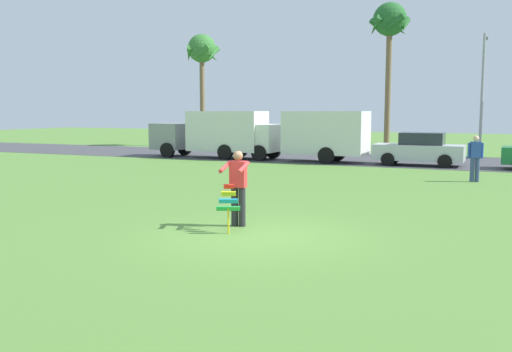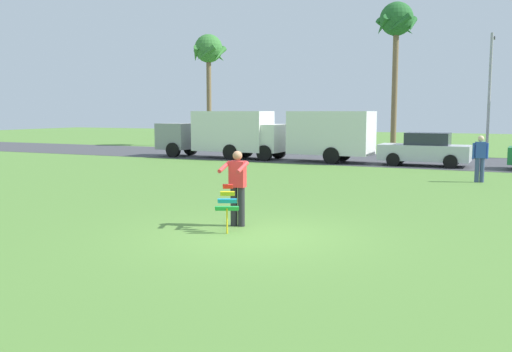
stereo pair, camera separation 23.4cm
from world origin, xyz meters
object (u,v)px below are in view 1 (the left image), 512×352
object	(u,v)px
streetlight_pole	(482,87)
person_walker_near	(475,157)
person_kite_flyer	(238,185)
parked_car_silver	(419,150)
palm_tree_right_near	(390,26)
kite_held	(228,202)
parked_truck_grey_van	(214,133)
palm_tree_left_near	(202,53)
parked_truck_white_box	(311,135)

from	to	relation	value
streetlight_pole	person_walker_near	size ratio (longest dim) A/B	4.05
person_kite_flyer	parked_car_silver	size ratio (longest dim) A/B	0.41
parked_car_silver	palm_tree_right_near	distance (m)	11.73
person_kite_flyer	kite_held	world-z (taller)	person_kite_flyer
person_kite_flyer	parked_truck_grey_van	distance (m)	18.93
parked_truck_grey_van	palm_tree_left_near	bearing A→B (deg)	122.61
palm_tree_left_near	parked_truck_grey_van	bearing A→B (deg)	-57.39
parked_truck_grey_van	parked_truck_white_box	bearing A→B (deg)	0.00
person_kite_flyer	parked_truck_white_box	bearing A→B (deg)	102.70
person_kite_flyer	parked_truck_grey_van	bearing A→B (deg)	119.76
kite_held	palm_tree_right_near	bearing A→B (deg)	93.31
streetlight_pole	palm_tree_left_near	bearing A→B (deg)	173.15
kite_held	person_walker_near	size ratio (longest dim) A/B	0.59
streetlight_pole	kite_held	bearing A→B (deg)	-99.86
person_walker_near	person_kite_flyer	bearing A→B (deg)	-112.81
kite_held	parked_truck_grey_van	world-z (taller)	parked_truck_grey_van
parked_truck_grey_van	streetlight_pole	bearing A→B (deg)	27.30
kite_held	palm_tree_left_near	xyz separation A→B (m)	(-15.50, 26.49, 6.27)
parked_truck_white_box	parked_truck_grey_van	bearing A→B (deg)	-180.00
person_kite_flyer	kite_held	bearing A→B (deg)	-82.86
parked_car_silver	palm_tree_right_near	world-z (taller)	palm_tree_right_near
person_kite_flyer	parked_car_silver	xyz separation A→B (m)	(1.81, 16.42, -0.18)
kite_held	person_walker_near	bearing A→B (deg)	68.69
parked_truck_white_box	parked_car_silver	distance (m)	5.55
parked_truck_grey_van	kite_held	bearing A→B (deg)	-60.97
parked_truck_white_box	palm_tree_left_near	world-z (taller)	palm_tree_left_near
person_kite_flyer	palm_tree_right_near	distance (m)	26.12
parked_truck_white_box	streetlight_pole	size ratio (longest dim) A/B	0.96
person_kite_flyer	person_walker_near	xyz separation A→B (m)	(4.57, 10.85, -0.02)
person_kite_flyer	palm_tree_left_near	world-z (taller)	palm_tree_left_near
streetlight_pole	person_kite_flyer	bearing A→B (deg)	-100.32
person_kite_flyer	person_walker_near	size ratio (longest dim) A/B	1.00
parked_car_silver	palm_tree_right_near	bearing A→B (deg)	110.31
streetlight_pole	person_walker_near	world-z (taller)	streetlight_pole
kite_held	streetlight_pole	bearing A→B (deg)	80.14
parked_truck_white_box	palm_tree_right_near	distance (m)	11.12
parked_car_silver	palm_tree_left_near	bearing A→B (deg)	151.33
parked_truck_white_box	parked_car_silver	world-z (taller)	parked_truck_white_box
parked_truck_white_box	person_walker_near	distance (m)	9.98
person_walker_near	kite_held	bearing A→B (deg)	-111.31
parked_truck_white_box	parked_car_silver	bearing A→B (deg)	-0.01
palm_tree_right_near	streetlight_pole	bearing A→B (deg)	-16.12
parked_truck_white_box	palm_tree_right_near	bearing A→B (deg)	75.22
parked_car_silver	palm_tree_right_near	size ratio (longest dim) A/B	0.45
parked_truck_white_box	palm_tree_right_near	world-z (taller)	palm_tree_right_near
parked_truck_grey_van	parked_truck_white_box	size ratio (longest dim) A/B	1.00
kite_held	palm_tree_right_near	distance (m)	26.82
parked_car_silver	palm_tree_right_near	xyz separation A→B (m)	(-3.22, 8.70, 7.18)
palm_tree_right_near	parked_truck_grey_van	bearing A→B (deg)	-132.56
parked_truck_grey_van	parked_car_silver	size ratio (longest dim) A/B	1.60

